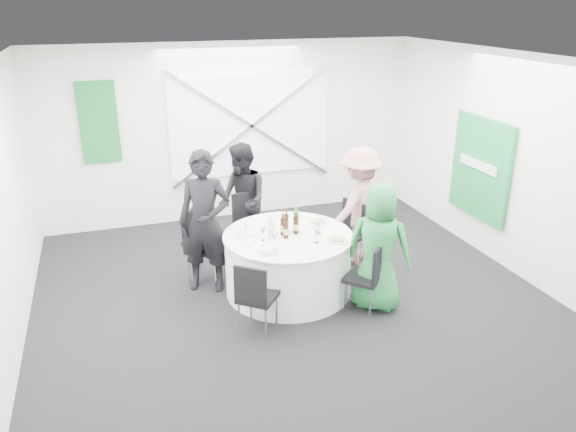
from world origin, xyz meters
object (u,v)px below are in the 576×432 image
object	(u,v)px
chair_back_right	(348,230)
person_man_back_left	(205,222)
person_woman_pink	(359,206)
person_woman_green	(379,247)
clear_water_bottle	(271,230)
banquet_table	(288,263)
person_man_back	(242,201)
chair_front_right	(369,273)
chair_front_left	(255,294)
chair_back	(250,221)
green_water_bottle	(296,222)
chair_back_left	(199,240)

from	to	relation	value
chair_back_right	person_man_back_left	bearing A→B (deg)	-112.93
person_man_back_left	person_woman_pink	distance (m)	2.10
person_woman_green	clear_water_bottle	size ratio (longest dim) A/B	5.24
banquet_table	person_man_back	size ratio (longest dim) A/B	0.98
chair_front_right	person_man_back_left	xyz separation A→B (m)	(-1.64, 1.15, 0.40)
person_woman_pink	person_woman_green	bearing A→B (deg)	51.23
person_woman_pink	chair_front_left	bearing A→B (deg)	11.91
chair_back_right	chair_front_right	world-z (taller)	chair_back_right
chair_back	green_water_bottle	bearing A→B (deg)	-82.85
person_man_back_left	clear_water_bottle	world-z (taller)	person_man_back_left
clear_water_bottle	green_water_bottle	bearing A→B (deg)	19.70
person_woman_green	chair_front_left	bearing A→B (deg)	42.17
chair_back_right	green_water_bottle	bearing A→B (deg)	-90.35
chair_back	person_man_back	size ratio (longest dim) A/B	0.59
chair_back_left	person_woman_pink	size ratio (longest dim) A/B	0.59
person_man_back_left	person_woman_pink	world-z (taller)	person_man_back_left
chair_back	person_man_back	distance (m)	0.31
chair_front_right	chair_front_left	xyz separation A→B (m)	(-1.36, -0.04, 0.00)
chair_back	person_man_back_left	distance (m)	1.03
person_woman_pink	chair_back_right	bearing A→B (deg)	1.99
chair_back	chair_back_right	distance (m)	1.33
chair_back	banquet_table	bearing A→B (deg)	-90.00
chair_front_right	chair_back_right	bearing A→B (deg)	-146.59
person_woman_pink	green_water_bottle	size ratio (longest dim) A/B	5.04
chair_front_right	chair_front_left	bearing A→B (deg)	-42.62
person_woman_green	chair_back_left	bearing A→B (deg)	2.08
chair_front_left	green_water_bottle	world-z (taller)	green_water_bottle
chair_back_left	chair_back_right	size ratio (longest dim) A/B	1.04
chair_back	chair_front_right	world-z (taller)	chair_back
banquet_table	chair_back	world-z (taller)	chair_back
person_man_back	chair_back_right	bearing A→B (deg)	44.98
person_man_back_left	person_man_back	distance (m)	1.08
chair_front_right	person_man_back	bearing A→B (deg)	-108.33
person_man_back_left	person_man_back	xyz separation A→B (m)	(0.67, 0.84, -0.09)
chair_front_right	person_woman_green	world-z (taller)	person_woman_green
chair_front_right	clear_water_bottle	size ratio (longest dim) A/B	2.88
chair_back	chair_front_left	distance (m)	1.90
person_man_back	person_woman_green	xyz separation A→B (m)	(1.11, -1.91, -0.04)
person_man_back	clear_water_bottle	xyz separation A→B (m)	(0.01, -1.31, 0.08)
chair_back_left	chair_back	bearing A→B (deg)	-27.47
chair_back_right	person_man_back	world-z (taller)	person_man_back
clear_water_bottle	person_man_back_left	bearing A→B (deg)	145.31
chair_back	person_woman_green	size ratio (longest dim) A/B	0.62
chair_back_left	clear_water_bottle	bearing A→B (deg)	-100.41
chair_front_right	green_water_bottle	world-z (taller)	green_water_bottle
person_woman_green	clear_water_bottle	world-z (taller)	person_woman_green
banquet_table	chair_back_left	bearing A→B (deg)	146.29
chair_back_left	person_woman_green	bearing A→B (deg)	-91.97
chair_front_right	banquet_table	bearing A→B (deg)	-90.00
chair_back_right	chair_back_left	bearing A→B (deg)	-119.83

